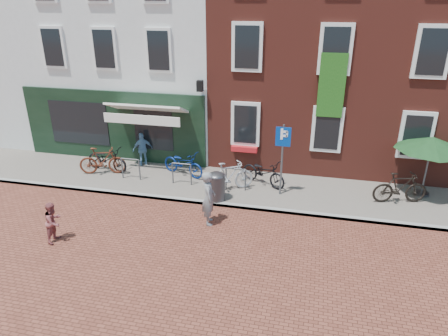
% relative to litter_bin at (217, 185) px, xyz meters
% --- Properties ---
extents(ground, '(80.00, 80.00, 0.00)m').
position_rel_litter_bin_xyz_m(ground, '(-0.03, -0.30, -0.65)').
color(ground, brown).
extents(sidewalk, '(24.00, 3.00, 0.10)m').
position_rel_litter_bin_xyz_m(sidewalk, '(0.97, 1.20, -0.60)').
color(sidewalk, slate).
rests_on(sidewalk, ground).
extents(building_stucco, '(8.00, 8.00, 9.00)m').
position_rel_litter_bin_xyz_m(building_stucco, '(-5.03, 6.70, 3.85)').
color(building_stucco, silver).
rests_on(building_stucco, ground).
extents(building_brick_mid, '(6.00, 8.00, 10.00)m').
position_rel_litter_bin_xyz_m(building_brick_mid, '(1.97, 6.70, 4.35)').
color(building_brick_mid, maroon).
rests_on(building_brick_mid, ground).
extents(filler_left, '(7.00, 8.00, 9.00)m').
position_rel_litter_bin_xyz_m(filler_left, '(-12.53, 6.70, 3.85)').
color(filler_left, silver).
rests_on(filler_left, ground).
extents(litter_bin, '(0.58, 0.58, 1.06)m').
position_rel_litter_bin_xyz_m(litter_bin, '(0.00, 0.00, 0.00)').
color(litter_bin, '#3C3B3E').
rests_on(litter_bin, sidewalk).
extents(parking_sign, '(0.50, 0.07, 2.51)m').
position_rel_litter_bin_xyz_m(parking_sign, '(2.05, 0.89, 1.14)').
color(parking_sign, '#4C4C4F').
rests_on(parking_sign, sidewalk).
extents(parasol, '(2.35, 2.35, 2.20)m').
position_rel_litter_bin_xyz_m(parasol, '(6.84, 1.97, 1.41)').
color(parasol, '#4C4C4F').
rests_on(parasol, sidewalk).
extents(woman, '(0.58, 0.71, 1.70)m').
position_rel_litter_bin_xyz_m(woman, '(0.10, -1.37, 0.20)').
color(woman, slate).
rests_on(woman, ground).
extents(boy, '(0.46, 0.59, 1.20)m').
position_rel_litter_bin_xyz_m(boy, '(-3.90, -3.28, -0.05)').
color(boy, '#914647').
rests_on(boy, ground).
extents(cafe_person, '(0.84, 0.74, 1.36)m').
position_rel_litter_bin_xyz_m(cafe_person, '(-3.64, 2.30, 0.13)').
color(cafe_person, '#638DB3').
rests_on(cafe_person, sidewalk).
extents(bicycle_0, '(1.93, 0.98, 0.97)m').
position_rel_litter_bin_xyz_m(bicycle_0, '(-4.78, 1.44, -0.07)').
color(bicycle_0, black).
rests_on(bicycle_0, sidewalk).
extents(bicycle_1, '(1.85, 0.97, 1.07)m').
position_rel_litter_bin_xyz_m(bicycle_1, '(-4.79, 1.11, -0.01)').
color(bicycle_1, '#532213').
rests_on(bicycle_1, sidewalk).
extents(bicycle_2, '(1.95, 1.25, 0.97)m').
position_rel_litter_bin_xyz_m(bicycle_2, '(-1.73, 1.70, -0.07)').
color(bicycle_2, navy).
rests_on(bicycle_2, sidewalk).
extents(bicycle_3, '(1.79, 1.36, 1.07)m').
position_rel_litter_bin_xyz_m(bicycle_3, '(0.26, 0.80, -0.01)').
color(bicycle_3, '#ADADB0').
rests_on(bicycle_3, sidewalk).
extents(bicycle_4, '(1.92, 1.45, 0.97)m').
position_rel_litter_bin_xyz_m(bicycle_4, '(1.38, 1.53, -0.07)').
color(bicycle_4, black).
rests_on(bicycle_4, sidewalk).
extents(bicycle_5, '(1.85, 0.91, 1.07)m').
position_rel_litter_bin_xyz_m(bicycle_5, '(5.94, 1.16, -0.01)').
color(bicycle_5, black).
rests_on(bicycle_5, sidewalk).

